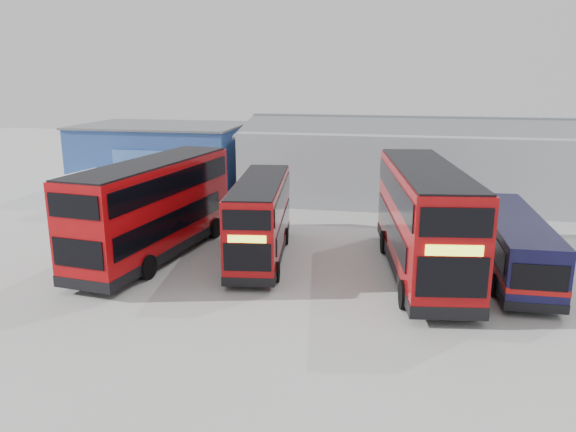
{
  "coord_description": "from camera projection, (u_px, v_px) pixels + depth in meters",
  "views": [
    {
      "loc": [
        3.84,
        -22.22,
        9.04
      ],
      "look_at": [
        -1.42,
        4.09,
        2.1
      ],
      "focal_mm": 35.0,
      "sensor_mm": 36.0,
      "label": 1
    }
  ],
  "objects": [
    {
      "name": "ground_plane",
      "position": [
        302.0,
        288.0,
        24.09
      ],
      "size": [
        120.0,
        120.0,
        0.0
      ],
      "primitive_type": "plane",
      "color": "#9E9D98",
      "rests_on": "ground"
    },
    {
      "name": "office_block",
      "position": [
        163.0,
        158.0,
        43.18
      ],
      "size": [
        12.3,
        8.32,
        5.12
      ],
      "color": "navy",
      "rests_on": "ground"
    },
    {
      "name": "maintenance_shed",
      "position": [
        457.0,
        162.0,
        40.9
      ],
      "size": [
        30.5,
        12.0,
        5.89
      ],
      "color": "#9298A0",
      "rests_on": "ground"
    },
    {
      "name": "double_decker_left",
      "position": [
        154.0,
        210.0,
        27.6
      ],
      "size": [
        4.2,
        11.69,
        4.84
      ],
      "rotation": [
        0.0,
        0.0,
        3.01
      ],
      "color": "#9C080C",
      "rests_on": "ground"
    },
    {
      "name": "double_decker_centre",
      "position": [
        260.0,
        220.0,
        27.52
      ],
      "size": [
        3.41,
        9.54,
        3.95
      ],
      "rotation": [
        0.0,
        0.0,
        0.13
      ],
      "color": "#9C080C",
      "rests_on": "ground"
    },
    {
      "name": "double_decker_right",
      "position": [
        423.0,
        221.0,
        25.27
      ],
      "size": [
        4.45,
        12.01,
        4.97
      ],
      "rotation": [
        0.0,
        0.0,
        0.14
      ],
      "color": "#9C080C",
      "rests_on": "ground"
    },
    {
      "name": "single_decker_blue",
      "position": [
        512.0,
        246.0,
        25.46
      ],
      "size": [
        2.61,
        10.16,
        2.74
      ],
      "rotation": [
        0.0,
        0.0,
        3.16
      ],
      "color": "#0D113A",
      "rests_on": "ground"
    },
    {
      "name": "panel_van",
      "position": [
        92.0,
        188.0,
        38.37
      ],
      "size": [
        3.02,
        5.67,
        2.36
      ],
      "rotation": [
        0.0,
        0.0,
        -0.17
      ],
      "color": "white",
      "rests_on": "ground"
    }
  ]
}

